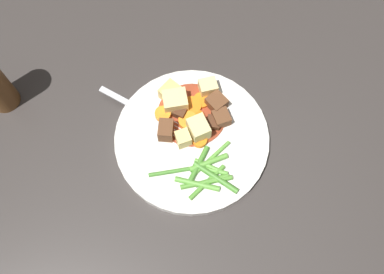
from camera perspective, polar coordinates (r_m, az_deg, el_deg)
ground_plane at (r=0.69m, az=0.00°, el=-0.49°), size 3.00×3.00×0.00m
dinner_plate at (r=0.68m, az=0.00°, el=-0.25°), size 0.25×0.25×0.02m
stew_sauce at (r=0.69m, az=-0.12°, el=3.13°), size 0.11×0.11×0.00m
carrot_slice_0 at (r=0.69m, az=-0.31°, el=4.29°), size 0.04×0.04×0.01m
carrot_slice_1 at (r=0.70m, az=1.37°, el=5.01°), size 0.03×0.03×0.01m
carrot_slice_2 at (r=0.67m, az=1.08°, el=-0.45°), size 0.03×0.03×0.01m
carrot_slice_3 at (r=0.68m, az=-3.97°, el=3.09°), size 0.03×0.03×0.01m
carrot_slice_4 at (r=0.68m, az=-0.52°, el=2.22°), size 0.04×0.04×0.01m
carrot_slice_5 at (r=0.68m, az=0.65°, el=2.67°), size 0.04×0.04×0.01m
potato_chunk_0 at (r=0.66m, az=-1.19°, el=-0.21°), size 0.03×0.03×0.02m
potato_chunk_1 at (r=0.66m, az=0.93°, el=1.11°), size 0.04×0.04×0.03m
potato_chunk_2 at (r=0.70m, az=2.24°, el=6.78°), size 0.03×0.03×0.03m
potato_chunk_3 at (r=0.68m, az=-2.30°, el=4.88°), size 0.04×0.04×0.03m
potato_chunk_4 at (r=0.69m, az=-2.94°, el=6.10°), size 0.04×0.04×0.03m
meat_chunk_0 at (r=0.68m, az=2.99°, el=1.97°), size 0.02×0.02×0.01m
meat_chunk_1 at (r=0.69m, az=3.41°, el=4.71°), size 0.04×0.04×0.02m
meat_chunk_2 at (r=0.66m, az=-3.56°, el=0.94°), size 0.03×0.03×0.03m
meat_chunk_3 at (r=0.68m, az=-1.57°, el=3.42°), size 0.03×0.03×0.02m
meat_chunk_4 at (r=0.68m, az=4.07°, el=2.63°), size 0.03×0.03×0.02m
green_bean_0 at (r=0.64m, az=0.75°, el=-6.46°), size 0.02×0.07×0.01m
green_bean_1 at (r=0.64m, az=2.02°, el=-6.22°), size 0.02×0.08×0.01m
green_bean_2 at (r=0.65m, az=2.78°, el=-5.93°), size 0.02×0.05×0.01m
green_bean_3 at (r=0.65m, az=2.52°, el=-4.08°), size 0.03×0.05×0.01m
green_bean_4 at (r=0.64m, az=2.11°, el=-6.21°), size 0.06×0.06×0.01m
green_bean_5 at (r=0.65m, az=3.29°, el=-5.53°), size 0.05×0.07×0.01m
green_bean_6 at (r=0.65m, az=2.31°, el=-3.51°), size 0.03×0.06×0.01m
green_bean_7 at (r=0.66m, az=2.79°, el=-2.84°), size 0.06×0.06×0.01m
green_bean_8 at (r=0.65m, az=2.72°, el=-4.55°), size 0.02×0.05×0.01m
green_bean_9 at (r=0.65m, az=-2.54°, el=-4.71°), size 0.02×0.08×0.01m
green_bean_10 at (r=0.65m, az=0.96°, el=-3.74°), size 0.06×0.04×0.01m
fork at (r=0.69m, az=-6.14°, el=3.25°), size 0.10×0.16×0.00m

